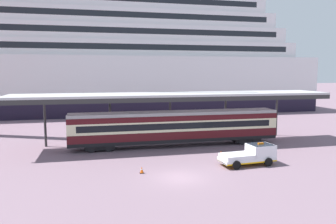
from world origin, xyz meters
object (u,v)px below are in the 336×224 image
Objects in this scene: cruise_ship at (36,54)px; traffic_cone_mid at (221,154)px; service_truck at (252,154)px; train_carriage at (176,127)px; traffic_cone_near at (142,170)px.

cruise_ship reaches higher than traffic_cone_mid.
cruise_ship reaches higher than service_truck.
train_carriage is at bearing -62.36° from cruise_ship.
cruise_ship is at bearing 117.64° from train_carriage.
traffic_cone_mid is at bearing 22.68° from traffic_cone_near.
cruise_ship is 54.86m from traffic_cone_near.
service_truck is at bearing -60.55° from train_carriage.
traffic_cone_near is 0.90× the size of traffic_cone_mid.
traffic_cone_near is (-10.52, -0.39, -0.70)m from service_truck.
traffic_cone_mid is at bearing -59.90° from train_carriage.
cruise_ship reaches higher than train_carriage.
cruise_ship is at bearing 107.75° from traffic_cone_near.
train_carriage is at bearing 60.12° from traffic_cone_near.
cruise_ship is 54.88m from traffic_cone_mid.
traffic_cone_near is (16.30, -50.92, -12.28)m from cruise_ship.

